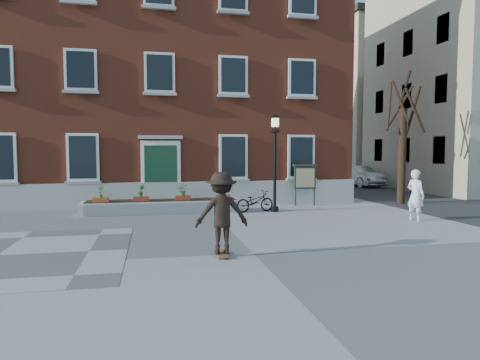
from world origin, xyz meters
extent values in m
plane|color=gray|center=(0.00, 0.00, 0.00)|extent=(100.00, 100.00, 0.00)
imported|color=black|center=(1.68, 6.74, 0.43)|extent=(1.73, 0.96, 0.86)
imported|color=#B6B9BB|center=(11.66, 17.37, 0.71)|extent=(2.05, 4.50, 1.43)
imported|color=white|center=(6.73, 3.52, 0.91)|extent=(0.64, 0.77, 1.82)
cube|color=brown|center=(-2.00, 14.00, 6.00)|extent=(18.00, 10.00, 12.00)
cube|color=#A9A9A4|center=(-2.00, 8.88, 0.55)|extent=(18.00, 0.24, 1.10)
cube|color=#A5A5A0|center=(-2.00, 8.75, 0.10)|extent=(2.60, 0.80, 0.20)
cube|color=#ACACA7|center=(-2.00, 8.90, 0.30)|extent=(2.20, 0.50, 0.20)
cube|color=white|center=(-2.00, 8.92, 1.65)|extent=(1.70, 0.12, 2.50)
cube|color=#143922|center=(-2.00, 8.87, 1.55)|extent=(1.40, 0.06, 2.30)
cube|color=#A2A39E|center=(-2.00, 8.88, 3.05)|extent=(1.90, 0.25, 0.15)
cube|color=gray|center=(-8.40, 8.84, 1.14)|extent=(1.44, 0.20, 0.12)
cube|color=white|center=(-5.20, 8.90, 2.20)|extent=(1.30, 0.10, 2.00)
cube|color=black|center=(-5.20, 8.85, 2.20)|extent=(1.08, 0.04, 1.78)
cube|color=#969691|center=(-5.20, 8.84, 1.14)|extent=(1.44, 0.20, 0.12)
cube|color=silver|center=(-5.20, 8.90, 5.80)|extent=(1.30, 0.10, 1.70)
cube|color=black|center=(-5.20, 8.85, 5.80)|extent=(1.08, 0.04, 1.48)
cube|color=gray|center=(-5.20, 8.84, 4.89)|extent=(1.44, 0.20, 0.12)
cube|color=#AAAAA5|center=(-5.20, 8.84, 8.49)|extent=(1.44, 0.20, 0.12)
cube|color=silver|center=(-2.00, 8.90, 5.80)|extent=(1.30, 0.10, 1.70)
cube|color=black|center=(-2.00, 8.85, 5.80)|extent=(1.08, 0.04, 1.48)
cube|color=#9C9C97|center=(-2.00, 8.84, 4.89)|extent=(1.44, 0.20, 0.12)
cube|color=#9E9E99|center=(-2.00, 8.84, 8.49)|extent=(1.44, 0.20, 0.12)
cube|color=white|center=(1.20, 8.90, 2.20)|extent=(1.30, 0.10, 2.00)
cube|color=black|center=(1.20, 8.85, 2.20)|extent=(1.08, 0.04, 1.78)
cube|color=#9D9D97|center=(1.20, 8.84, 1.14)|extent=(1.44, 0.20, 0.12)
cube|color=white|center=(1.20, 8.90, 5.80)|extent=(1.30, 0.10, 1.70)
cube|color=black|center=(1.20, 8.85, 5.80)|extent=(1.08, 0.04, 1.48)
cube|color=#A4A49F|center=(1.20, 8.84, 4.89)|extent=(1.44, 0.20, 0.12)
cube|color=gray|center=(1.20, 8.84, 8.49)|extent=(1.44, 0.20, 0.12)
cube|color=white|center=(4.40, 8.90, 2.20)|extent=(1.30, 0.10, 2.00)
cube|color=black|center=(4.40, 8.85, 2.20)|extent=(1.08, 0.04, 1.78)
cube|color=#AAABA5|center=(4.40, 8.84, 1.14)|extent=(1.44, 0.20, 0.12)
cube|color=white|center=(4.40, 8.90, 5.80)|extent=(1.30, 0.10, 1.70)
cube|color=black|center=(4.40, 8.85, 5.80)|extent=(1.08, 0.04, 1.48)
cube|color=#A2A29D|center=(4.40, 8.84, 4.89)|extent=(1.44, 0.20, 0.12)
cube|color=#A6A6A1|center=(4.40, 8.84, 8.49)|extent=(1.44, 0.20, 0.12)
cube|color=silver|center=(-2.00, 7.20, 0.25)|extent=(6.20, 1.10, 0.50)
cube|color=beige|center=(-2.00, 6.64, 0.25)|extent=(5.80, 0.02, 0.40)
cube|color=black|center=(-2.00, 7.20, 0.50)|extent=(5.80, 0.90, 0.06)
cube|color=#964820|center=(-4.30, 6.95, 0.60)|extent=(0.60, 0.25, 0.20)
imported|color=#36671E|center=(-4.30, 6.95, 0.92)|extent=(0.24, 0.24, 0.45)
cube|color=maroon|center=(-2.80, 6.95, 0.60)|extent=(0.60, 0.25, 0.20)
imported|color=#326F21|center=(-2.80, 6.95, 0.92)|extent=(0.25, 0.25, 0.45)
cube|color=maroon|center=(-1.20, 6.95, 0.60)|extent=(0.60, 0.25, 0.20)
imported|color=#28681F|center=(-1.20, 6.95, 0.92)|extent=(0.40, 0.40, 0.45)
cube|color=brown|center=(0.40, 6.95, 0.60)|extent=(0.60, 0.25, 0.20)
imported|color=#29611D|center=(0.40, 6.95, 0.92)|extent=(0.25, 0.25, 0.45)
cylinder|color=#312215|center=(9.00, 8.00, 2.20)|extent=(0.36, 0.36, 4.40)
cylinder|color=black|center=(9.51, 8.00, 4.29)|extent=(0.12, 1.12, 2.23)
cylinder|color=#312215|center=(9.17, 8.52, 4.55)|extent=(1.18, 0.49, 1.97)
cylinder|color=#2F2215|center=(8.51, 8.36, 4.55)|extent=(0.88, 1.14, 2.35)
cylinder|color=black|center=(8.70, 7.78, 4.73)|extent=(0.60, 0.77, 1.90)
cylinder|color=#312215|center=(9.20, 7.37, 4.24)|extent=(1.39, 0.55, 1.95)
cylinder|color=black|center=(9.16, 8.13, 5.37)|extent=(0.43, 0.48, 1.58)
cube|color=#333335|center=(12.00, 18.00, 0.00)|extent=(8.00, 36.00, 0.01)
cube|color=#BEB199|center=(18.00, 14.00, 7.00)|extent=(10.00, 11.00, 14.00)
cube|color=beige|center=(18.00, 26.00, 6.50)|extent=(10.00, 11.00, 13.00)
cube|color=#342F2D|center=(18.00, 26.00, 13.25)|extent=(10.40, 11.40, 0.50)
cube|color=black|center=(13.04, 10.80, 2.50)|extent=(0.08, 1.00, 1.50)
cube|color=black|center=(13.04, 14.00, 2.50)|extent=(0.08, 1.00, 1.50)
cube|color=black|center=(13.04, 17.20, 2.50)|extent=(0.08, 1.00, 1.50)
cube|color=black|center=(13.04, 10.80, 5.80)|extent=(0.08, 1.00, 1.50)
cube|color=black|center=(13.04, 14.00, 5.80)|extent=(0.08, 1.00, 1.50)
cube|color=black|center=(13.04, 17.20, 5.80)|extent=(0.08, 1.00, 1.50)
cube|color=black|center=(13.04, 10.80, 9.00)|extent=(0.08, 1.00, 1.50)
cube|color=black|center=(13.04, 14.00, 9.00)|extent=(0.08, 1.00, 1.50)
cube|color=black|center=(13.04, 17.20, 9.00)|extent=(0.08, 1.00, 1.50)
cylinder|color=black|center=(2.49, 6.68, 0.10)|extent=(0.32, 0.32, 0.20)
cylinder|color=black|center=(2.49, 6.68, 1.60)|extent=(0.12, 0.12, 3.20)
cone|color=black|center=(2.49, 6.68, 3.35)|extent=(0.40, 0.40, 0.30)
cube|color=beige|center=(2.49, 6.68, 3.60)|extent=(0.24, 0.24, 0.34)
cone|color=black|center=(2.49, 6.68, 3.85)|extent=(0.40, 0.40, 0.16)
cylinder|color=#193323|center=(3.93, 8.31, 0.90)|extent=(0.08, 0.08, 1.80)
cylinder|color=#193222|center=(4.83, 8.31, 0.90)|extent=(0.08, 0.08, 1.80)
cube|color=#183023|center=(4.38, 8.31, 1.25)|extent=(1.00, 0.10, 1.00)
cube|color=#CDC585|center=(4.38, 8.25, 1.25)|extent=(0.85, 0.02, 0.85)
cube|color=#383330|center=(4.38, 8.31, 1.82)|extent=(1.10, 0.16, 0.10)
cube|color=brown|center=(-0.79, -0.13, 0.06)|extent=(0.22, 0.78, 0.03)
cylinder|color=black|center=(-0.88, -0.41, 0.03)|extent=(0.03, 0.05, 0.05)
cylinder|color=black|center=(-0.70, -0.41, 0.03)|extent=(0.03, 0.05, 0.05)
cylinder|color=black|center=(-0.88, 0.15, 0.03)|extent=(0.03, 0.05, 0.05)
cylinder|color=black|center=(-0.70, 0.15, 0.03)|extent=(0.03, 0.05, 0.05)
imported|color=black|center=(-0.79, -0.13, 1.03)|extent=(1.26, 0.76, 1.91)
camera|label=1|loc=(-2.36, -9.92, 2.49)|focal=32.00mm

